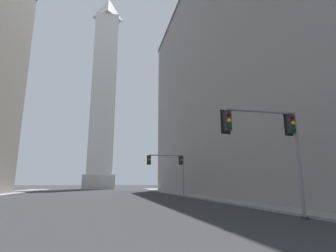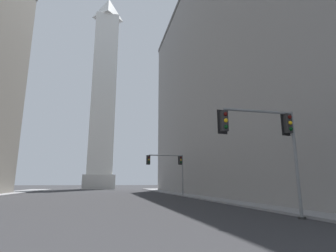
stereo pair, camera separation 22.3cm
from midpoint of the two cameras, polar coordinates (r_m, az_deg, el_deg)
sidewalk_right at (r=33.56m, az=10.16°, el=-15.08°), size 5.00×93.57×0.15m
building_right at (r=45.88m, az=19.30°, el=10.30°), size 21.97×59.00×37.76m
obelisk at (r=85.68m, az=-13.67°, el=7.74°), size 8.97×8.97×63.20m
traffic_light_near_right at (r=15.41m, az=21.66°, el=-1.80°), size 4.69×0.53×5.82m
traffic_light_mid_right at (r=37.58m, az=0.72°, el=-8.35°), size 5.44×0.52×5.74m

